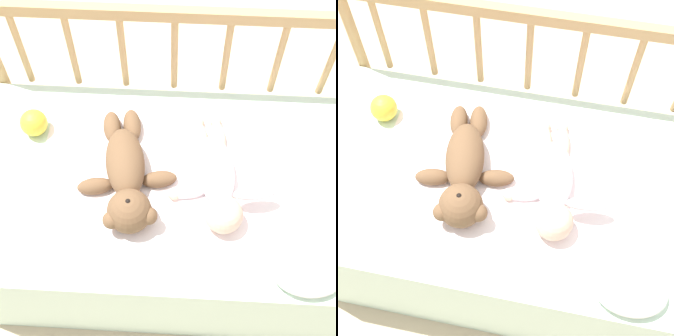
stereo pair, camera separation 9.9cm
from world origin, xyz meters
TOP-DOWN VIEW (x-y plane):
  - ground_plane at (0.00, 0.00)m, footprint 12.00×12.00m
  - crib_mattress at (0.00, 0.00)m, footprint 1.19×0.69m
  - crib_rail at (0.00, 0.37)m, footprint 1.19×0.04m
  - blanket at (0.01, 0.02)m, footprint 0.78×0.53m
  - teddy_bear at (-0.12, -0.02)m, footprint 0.29×0.43m
  - baby at (0.14, -0.01)m, footprint 0.31×0.41m
  - small_pillow at (0.37, -0.26)m, footprint 0.19×0.14m
  - toy_ball at (-0.42, 0.16)m, footprint 0.08×0.08m

SIDE VIEW (x-z plane):
  - ground_plane at x=0.00m, z-range 0.00..0.00m
  - crib_mattress at x=0.00m, z-range 0.00..0.45m
  - blanket at x=0.01m, z-range 0.45..0.46m
  - small_pillow at x=0.37m, z-range 0.45..0.51m
  - baby at x=0.14m, z-range 0.44..0.55m
  - toy_ball at x=-0.42m, z-range 0.45..0.54m
  - teddy_bear at x=-0.12m, z-range 0.44..0.57m
  - crib_rail at x=0.00m, z-range 0.16..0.93m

